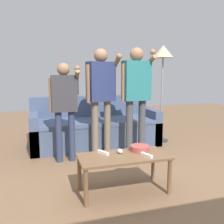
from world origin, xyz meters
name	(u,v)px	position (x,y,z in m)	size (l,w,h in m)	color
ground_plane	(127,180)	(0.00, 0.00, 0.00)	(12.00, 12.00, 0.00)	brown
couch	(95,128)	(-0.03, 1.58, 0.30)	(2.19, 0.88, 0.85)	#475675
coffee_table	(124,160)	(-0.14, -0.26, 0.35)	(0.96, 0.45, 0.41)	brown
snack_bowl	(140,148)	(0.09, -0.16, 0.44)	(0.22, 0.22, 0.06)	#B24C47
game_remote_nunchuk	(120,151)	(-0.15, -0.17, 0.43)	(0.06, 0.09, 0.05)	white
floor_lamp	(163,57)	(1.21, 1.45, 1.54)	(0.38, 0.38, 1.76)	#2D2D33
player_left	(64,101)	(-0.62, 0.87, 0.89)	(0.41, 0.28, 1.41)	#2D3856
player_center	(101,90)	(-0.06, 0.98, 1.02)	(0.51, 0.33, 1.63)	#756656
player_right	(136,89)	(0.45, 0.86, 1.03)	(0.49, 0.31, 1.64)	#47474C
game_remote_wand_near	(103,153)	(-0.33, -0.14, 0.42)	(0.10, 0.15, 0.03)	white
game_remote_wand_far	(147,155)	(0.08, -0.36, 0.42)	(0.09, 0.16, 0.03)	white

